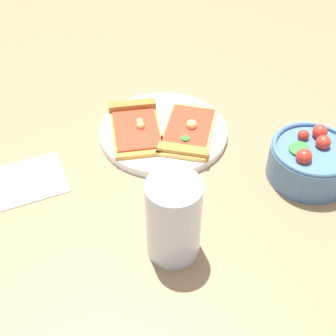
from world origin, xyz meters
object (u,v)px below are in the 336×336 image
(plate, at_px, (163,132))
(pizza_slice_near, at_px, (187,133))
(paper_napkin, at_px, (28,180))
(salad_bowl, at_px, (310,160))
(soda_glass, at_px, (173,221))
(pizza_slice_far, at_px, (135,124))

(plate, xyz_separation_m, pizza_slice_near, (-0.02, 0.04, 0.01))
(paper_napkin, bearing_deg, salad_bowl, 139.54)
(plate, xyz_separation_m, soda_glass, (0.16, 0.20, 0.05))
(pizza_slice_far, distance_m, paper_napkin, 0.21)
(plate, distance_m, paper_napkin, 0.25)
(plate, bearing_deg, soda_glass, 51.33)
(pizza_slice_far, xyz_separation_m, salad_bowl, (-0.14, 0.28, 0.01))
(pizza_slice_near, bearing_deg, plate, -67.02)
(soda_glass, height_order, paper_napkin, soda_glass)
(plate, distance_m, salad_bowl, 0.26)
(salad_bowl, height_order, soda_glass, soda_glass)
(pizza_slice_near, relative_size, soda_glass, 1.35)
(pizza_slice_near, bearing_deg, salad_bowl, 114.09)
(plate, relative_size, soda_glass, 1.82)
(pizza_slice_near, bearing_deg, pizza_slice_far, -57.04)
(pizza_slice_near, height_order, soda_glass, soda_glass)
(pizza_slice_near, xyz_separation_m, soda_glass, (0.18, 0.16, 0.04))
(plate, distance_m, soda_glass, 0.26)
(paper_napkin, bearing_deg, pizza_slice_near, 158.57)
(plate, height_order, salad_bowl, salad_bowl)
(salad_bowl, bearing_deg, soda_glass, -8.30)
(soda_glass, distance_m, paper_napkin, 0.28)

